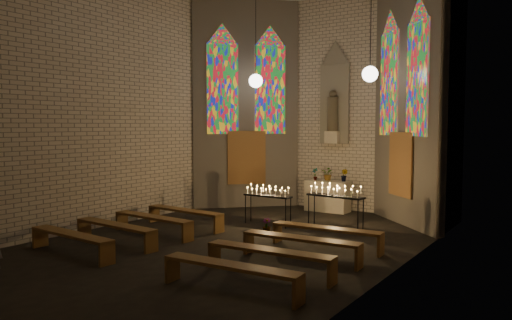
# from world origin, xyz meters

# --- Properties ---
(floor) EXTENTS (12.00, 12.00, 0.00)m
(floor) POSITION_xyz_m (0.00, 0.00, 0.00)
(floor) COLOR black
(floor) RESTS_ON ground
(room) EXTENTS (8.22, 12.43, 7.00)m
(room) POSITION_xyz_m (-0.00, 3.37, 3.72)
(room) COLOR beige
(room) RESTS_ON ground
(altar) EXTENTS (1.40, 0.60, 1.00)m
(altar) POSITION_xyz_m (0.00, 5.45, 0.50)
(altar) COLOR beige
(altar) RESTS_ON ground
(flower_vase_left) EXTENTS (0.24, 0.20, 0.40)m
(flower_vase_left) POSITION_xyz_m (-0.41, 5.36, 1.20)
(flower_vase_left) COLOR #4C723F
(flower_vase_left) RESTS_ON altar
(flower_vase_center) EXTENTS (0.47, 0.44, 0.44)m
(flower_vase_center) POSITION_xyz_m (-0.01, 5.50, 1.22)
(flower_vase_center) COLOR #4C723F
(flower_vase_center) RESTS_ON altar
(flower_vase_right) EXTENTS (0.24, 0.21, 0.41)m
(flower_vase_right) POSITION_xyz_m (0.55, 5.52, 1.20)
(flower_vase_right) COLOR #4C723F
(flower_vase_right) RESTS_ON altar
(aisle_flower_pot) EXTENTS (0.27, 0.27, 0.38)m
(aisle_flower_pot) POSITION_xyz_m (0.13, 1.58, 0.19)
(aisle_flower_pot) COLOR #4C723F
(aisle_flower_pot) RESTS_ON ground
(votive_stand_left) EXTENTS (1.43, 0.35, 1.05)m
(votive_stand_left) POSITION_xyz_m (-0.42, 2.50, 0.90)
(votive_stand_left) COLOR black
(votive_stand_left) RESTS_ON ground
(votive_stand_right) EXTENTS (1.61, 0.50, 1.16)m
(votive_stand_right) POSITION_xyz_m (1.44, 2.92, 1.00)
(votive_stand_right) COLOR black
(votive_stand_right) RESTS_ON ground
(pew_left_0) EXTENTS (2.58, 0.52, 0.49)m
(pew_left_0) POSITION_xyz_m (-2.14, 0.96, 0.40)
(pew_left_0) COLOR brown
(pew_left_0) RESTS_ON ground
(pew_right_0) EXTENTS (2.58, 0.52, 0.49)m
(pew_right_0) POSITION_xyz_m (2.14, 0.96, 0.40)
(pew_right_0) COLOR brown
(pew_right_0) RESTS_ON ground
(pew_left_1) EXTENTS (2.58, 0.52, 0.49)m
(pew_left_1) POSITION_xyz_m (-2.14, -0.24, 0.40)
(pew_left_1) COLOR brown
(pew_left_1) RESTS_ON ground
(pew_right_1) EXTENTS (2.58, 0.52, 0.49)m
(pew_right_1) POSITION_xyz_m (2.14, -0.24, 0.40)
(pew_right_1) COLOR brown
(pew_right_1) RESTS_ON ground
(pew_left_2) EXTENTS (2.58, 0.52, 0.49)m
(pew_left_2) POSITION_xyz_m (-2.14, -1.44, 0.40)
(pew_left_2) COLOR brown
(pew_left_2) RESTS_ON ground
(pew_right_2) EXTENTS (2.58, 0.52, 0.49)m
(pew_right_2) POSITION_xyz_m (2.14, -1.44, 0.40)
(pew_right_2) COLOR brown
(pew_right_2) RESTS_ON ground
(pew_left_3) EXTENTS (2.58, 0.52, 0.49)m
(pew_left_3) POSITION_xyz_m (-2.14, -2.64, 0.40)
(pew_left_3) COLOR brown
(pew_left_3) RESTS_ON ground
(pew_right_3) EXTENTS (2.58, 0.52, 0.49)m
(pew_right_3) POSITION_xyz_m (2.14, -2.64, 0.40)
(pew_right_3) COLOR brown
(pew_right_3) RESTS_ON ground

